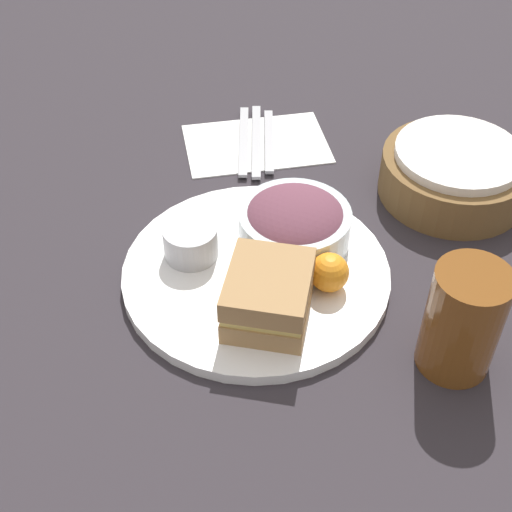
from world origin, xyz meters
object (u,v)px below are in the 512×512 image
plate (256,273)px  drink_glass (463,321)px  sandwich (267,295)px  fork (244,141)px  salad_bowl (295,223)px  dressing_cup (191,242)px  bread_basket (454,173)px  spoon (269,141)px  knife (256,141)px

plate → drink_glass: 0.24m
sandwich → fork: size_ratio=0.74×
drink_glass → salad_bowl: bearing=-147.8°
fork → plate: bearing=-176.1°
dressing_cup → fork: bearing=156.0°
salad_bowl → bread_basket: (-0.07, 0.23, -0.01)m
dressing_cup → spoon: size_ratio=0.42×
knife → spoon: 0.02m
dressing_cup → drink_glass: size_ratio=0.51×
salad_bowl → bread_basket: size_ratio=0.70×
dressing_cup → fork: 0.25m
spoon → dressing_cup: bearing=159.0°
knife → spoon: same height
knife → spoon: size_ratio=1.17×
salad_bowl → fork: salad_bowl is taller
dressing_cup → fork: size_ratio=0.37×
bread_basket → knife: (-0.16, -0.23, -0.03)m
salad_bowl → sandwich: bearing=-26.7°
dressing_cup → spoon: dressing_cup is taller
spoon → sandwich: bearing=178.9°
sandwich → knife: 0.34m
dressing_cup → knife: bearing=152.1°
plate → salad_bowl: 0.07m
salad_bowl → knife: bearing=-179.1°
plate → sandwich: size_ratio=2.46×
bread_basket → fork: (-0.16, -0.25, -0.03)m
dressing_cup → knife: size_ratio=0.36×
sandwich → fork: (-0.34, 0.03, -0.04)m
plate → fork: (-0.27, 0.03, -0.00)m
sandwich → dressing_cup: (-0.11, -0.07, -0.01)m
dressing_cup → drink_glass: 0.31m
bread_basket → sandwich: bearing=-57.9°
spoon → drink_glass: bearing=-154.6°
knife → fork: bearing=90.0°
plate → salad_bowl: salad_bowl is taller
bread_basket → spoon: bearing=-125.8°
plate → drink_glass: bearing=48.5°
salad_bowl → plate: bearing=-53.7°
salad_bowl → drink_glass: size_ratio=1.07×
drink_glass → bread_basket: bearing=158.4°
fork → salad_bowl: bearing=-163.9°
fork → spoon: size_ratio=1.11×
sandwich → salad_bowl: same height
dressing_cup → bread_basket: (-0.07, 0.35, -0.00)m
spoon → plate: bearing=176.1°
sandwich → spoon: size_ratio=0.83×
salad_bowl → dressing_cup: (0.00, -0.12, -0.01)m
sandwich → dressing_cup: bearing=-148.0°
salad_bowl → dressing_cup: 0.12m
sandwich → fork: sandwich is taller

